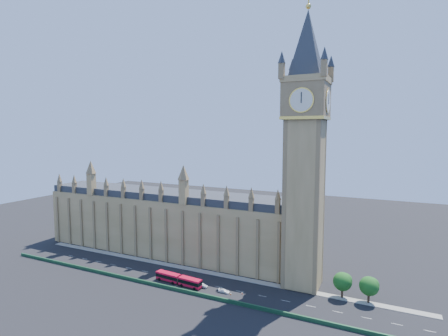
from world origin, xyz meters
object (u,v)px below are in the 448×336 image
at_px(red_bus, 178,279).
at_px(car_silver, 202,285).
at_px(car_grey, 194,285).
at_px(car_white, 224,291).

relative_size(red_bus, car_silver, 4.79).
height_order(car_grey, car_white, car_grey).
relative_size(red_bus, car_grey, 5.06).
relative_size(car_grey, car_silver, 0.95).
distance_m(car_grey, car_silver, 2.96).
xyz_separation_m(red_bus, car_white, (17.65, 0.74, -1.08)).
bearing_deg(red_bus, car_grey, 10.96).
bearing_deg(car_grey, car_silver, -84.38).
bearing_deg(car_grey, red_bus, 89.64).
distance_m(red_bus, car_white, 17.70).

